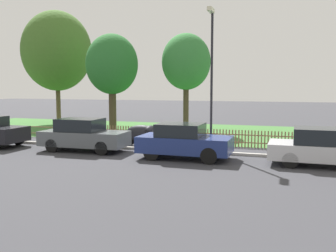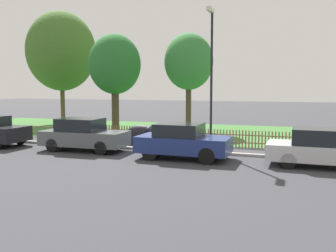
{
  "view_description": "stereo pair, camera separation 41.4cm",
  "coord_description": "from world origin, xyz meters",
  "px_view_note": "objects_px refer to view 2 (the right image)",
  "views": [
    {
      "loc": [
        5.05,
        -16.09,
        2.99
      ],
      "look_at": [
        -0.45,
        0.83,
        1.1
      ],
      "focal_mm": 40.0,
      "sensor_mm": 36.0,
      "label": 1
    },
    {
      "loc": [
        5.44,
        -15.95,
        2.99
      ],
      "look_at": [
        -0.45,
        0.83,
        1.1
      ],
      "focal_mm": 40.0,
      "sensor_mm": 36.0,
      "label": 2
    }
  ],
  "objects_px": {
    "parked_car_navy_estate": "(183,141)",
    "street_lamp": "(211,64)",
    "tree_mid_park": "(189,62)",
    "tree_behind_motorcycle": "(115,65)",
    "covered_motorcycle": "(144,133)",
    "parked_car_red_compact": "(326,148)",
    "tree_nearest_kerb": "(61,51)",
    "parked_car_black_saloon": "(83,135)"
  },
  "relations": [
    {
      "from": "parked_car_black_saloon",
      "to": "tree_nearest_kerb",
      "type": "xyz_separation_m",
      "value": [
        -8.93,
        11.18,
        5.06
      ]
    },
    {
      "from": "street_lamp",
      "to": "tree_nearest_kerb",
      "type": "bearing_deg",
      "value": 147.05
    },
    {
      "from": "covered_motorcycle",
      "to": "tree_mid_park",
      "type": "bearing_deg",
      "value": 91.81
    },
    {
      "from": "covered_motorcycle",
      "to": "tree_mid_park",
      "type": "relative_size",
      "value": 0.3
    },
    {
      "from": "parked_car_red_compact",
      "to": "covered_motorcycle",
      "type": "bearing_deg",
      "value": 164.99
    },
    {
      "from": "parked_car_red_compact",
      "to": "parked_car_black_saloon",
      "type": "bearing_deg",
      "value": -179.93
    },
    {
      "from": "tree_nearest_kerb",
      "to": "parked_car_black_saloon",
      "type": "bearing_deg",
      "value": -51.39
    },
    {
      "from": "covered_motorcycle",
      "to": "street_lamp",
      "type": "height_order",
      "value": "street_lamp"
    },
    {
      "from": "tree_behind_motorcycle",
      "to": "street_lamp",
      "type": "height_order",
      "value": "tree_behind_motorcycle"
    },
    {
      "from": "parked_car_navy_estate",
      "to": "tree_mid_park",
      "type": "distance_m",
      "value": 10.51
    },
    {
      "from": "parked_car_navy_estate",
      "to": "street_lamp",
      "type": "xyz_separation_m",
      "value": [
        0.69,
        2.09,
        3.22
      ]
    },
    {
      "from": "parked_car_navy_estate",
      "to": "street_lamp",
      "type": "distance_m",
      "value": 3.9
    },
    {
      "from": "covered_motorcycle",
      "to": "tree_nearest_kerb",
      "type": "distance_m",
      "value": 15.12
    },
    {
      "from": "parked_car_red_compact",
      "to": "tree_nearest_kerb",
      "type": "height_order",
      "value": "tree_nearest_kerb"
    },
    {
      "from": "parked_car_navy_estate",
      "to": "tree_nearest_kerb",
      "type": "distance_m",
      "value": 18.71
    },
    {
      "from": "parked_car_red_compact",
      "to": "tree_behind_motorcycle",
      "type": "relative_size",
      "value": 0.67
    },
    {
      "from": "tree_nearest_kerb",
      "to": "tree_behind_motorcycle",
      "type": "bearing_deg",
      "value": -26.72
    },
    {
      "from": "parked_car_black_saloon",
      "to": "parked_car_navy_estate",
      "type": "relative_size",
      "value": 1.07
    },
    {
      "from": "parked_car_red_compact",
      "to": "tree_nearest_kerb",
      "type": "distance_m",
      "value": 22.98
    },
    {
      "from": "tree_nearest_kerb",
      "to": "parked_car_red_compact",
      "type": "bearing_deg",
      "value": -30.35
    },
    {
      "from": "tree_nearest_kerb",
      "to": "covered_motorcycle",
      "type": "bearing_deg",
      "value": -39.12
    },
    {
      "from": "parked_car_red_compact",
      "to": "covered_motorcycle",
      "type": "distance_m",
      "value": 8.65
    },
    {
      "from": "parked_car_navy_estate",
      "to": "tree_nearest_kerb",
      "type": "xyz_separation_m",
      "value": [
        -13.85,
        11.51,
        5.07
      ]
    },
    {
      "from": "parked_car_black_saloon",
      "to": "tree_mid_park",
      "type": "relative_size",
      "value": 0.63
    },
    {
      "from": "parked_car_navy_estate",
      "to": "parked_car_red_compact",
      "type": "distance_m",
      "value": 5.49
    },
    {
      "from": "parked_car_red_compact",
      "to": "street_lamp",
      "type": "height_order",
      "value": "street_lamp"
    },
    {
      "from": "parked_car_black_saloon",
      "to": "street_lamp",
      "type": "height_order",
      "value": "street_lamp"
    },
    {
      "from": "tree_mid_park",
      "to": "street_lamp",
      "type": "xyz_separation_m",
      "value": [
        3.19,
        -7.37,
        -0.61
      ]
    },
    {
      "from": "tree_behind_motorcycle",
      "to": "covered_motorcycle",
      "type": "bearing_deg",
      "value": -51.6
    },
    {
      "from": "parked_car_black_saloon",
      "to": "tree_mid_park",
      "type": "bearing_deg",
      "value": 73.81
    },
    {
      "from": "tree_nearest_kerb",
      "to": "tree_mid_park",
      "type": "relative_size",
      "value": 1.39
    },
    {
      "from": "parked_car_navy_estate",
      "to": "tree_mid_park",
      "type": "relative_size",
      "value": 0.59
    },
    {
      "from": "parked_car_black_saloon",
      "to": "street_lamp",
      "type": "xyz_separation_m",
      "value": [
        5.61,
        1.76,
        3.22
      ]
    },
    {
      "from": "covered_motorcycle",
      "to": "tree_behind_motorcycle",
      "type": "xyz_separation_m",
      "value": [
        -4.5,
        5.68,
        3.79
      ]
    },
    {
      "from": "tree_behind_motorcycle",
      "to": "tree_mid_park",
      "type": "xyz_separation_m",
      "value": [
        4.83,
        1.22,
        0.15
      ]
    },
    {
      "from": "tree_mid_park",
      "to": "street_lamp",
      "type": "bearing_deg",
      "value": -66.59
    },
    {
      "from": "covered_motorcycle",
      "to": "tree_behind_motorcycle",
      "type": "height_order",
      "value": "tree_behind_motorcycle"
    },
    {
      "from": "parked_car_black_saloon",
      "to": "tree_nearest_kerb",
      "type": "bearing_deg",
      "value": 127.28
    },
    {
      "from": "parked_car_navy_estate",
      "to": "tree_behind_motorcycle",
      "type": "distance_m",
      "value": 11.62
    },
    {
      "from": "parked_car_black_saloon",
      "to": "tree_behind_motorcycle",
      "type": "bearing_deg",
      "value": 105.64
    },
    {
      "from": "tree_mid_park",
      "to": "parked_car_navy_estate",
      "type": "bearing_deg",
      "value": -75.18
    },
    {
      "from": "parked_car_black_saloon",
      "to": "tree_mid_park",
      "type": "height_order",
      "value": "tree_mid_park"
    }
  ]
}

